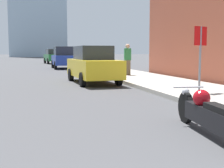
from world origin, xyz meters
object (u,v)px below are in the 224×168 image
Objects in this scene: parked_car_yellow at (93,65)px; parked_car_green at (53,56)px; stop_sign at (200,47)px; motorcycle at (208,114)px; pedestrian at (128,59)px; parked_car_blue at (63,58)px.

parked_car_yellow is 1.05× the size of parked_car_green.
parked_car_yellow is at bearing -95.55° from parked_car_green.
motorcycle is at bearing -118.75° from stop_sign.
parked_car_yellow is at bearing 115.15° from stop_sign.
parked_car_green is at bearing 96.18° from pedestrian.
motorcycle is 5.03m from stop_sign.
pedestrian is at bearing 89.76° from stop_sign.
parked_car_green reaches higher than motorcycle.
motorcycle is 0.62× the size of parked_car_green.
motorcycle is 9.51m from parked_car_yellow.
parked_car_green is at bearing 96.74° from motorcycle.
stop_sign is (2.40, -18.36, 0.64)m from parked_car_blue.
stop_sign reaches higher than parked_car_green.
parked_car_blue is (0.04, 13.15, 0.09)m from parked_car_yellow.
parked_car_yellow is 3.51m from pedestrian.
pedestrian is (2.44, -10.67, 0.11)m from parked_car_blue.
parked_car_blue is 2.58× the size of pedestrian.
stop_sign is at bearing -67.21° from parked_car_yellow.
parked_car_yellow is at bearing -134.94° from pedestrian.
parked_car_blue is 1.01× the size of parked_car_green.
parked_car_green is 22.66m from pedestrian.
parked_car_green is at bearing 87.56° from parked_car_yellow.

